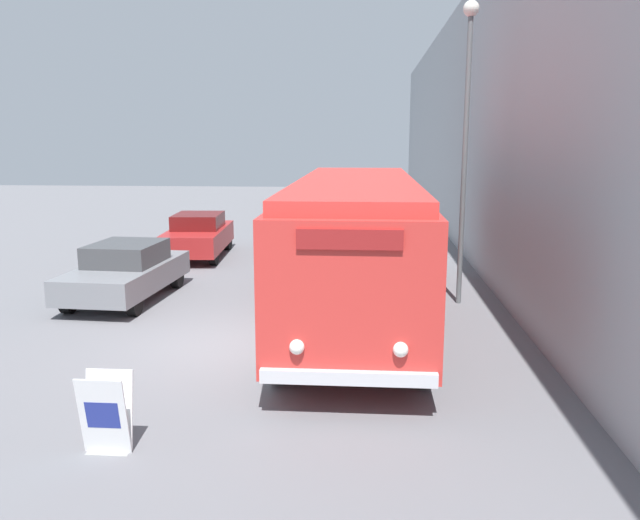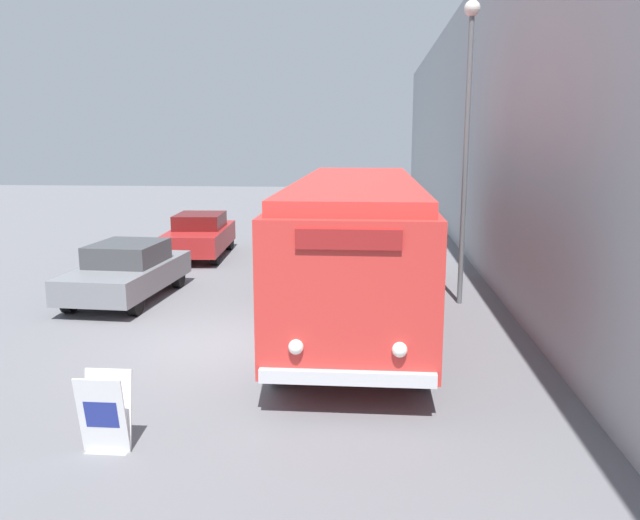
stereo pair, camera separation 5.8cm
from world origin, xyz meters
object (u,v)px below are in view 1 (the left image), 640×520
Objects in this scene: vintage_bus at (356,239)px; parked_car_mid at (198,235)px; sign_board at (106,415)px; streetlamp at (466,115)px; parked_car_near at (126,271)px.

vintage_bus is 2.46× the size of parked_car_mid.
parked_car_mid is (-2.40, 13.31, 0.23)m from sign_board.
parked_car_near is at bearing -178.28° from streetlamp.
vintage_bus is 8.84m from parked_car_mid.
vintage_bus is at bearing -55.35° from parked_car_mid.
vintage_bus is 3.95m from streetlamp.
sign_board is at bearing -83.50° from parked_car_mid.
streetlamp is at bearing 54.64° from sign_board.
streetlamp is (2.51, 1.40, 2.71)m from vintage_bus.
sign_board is at bearing -115.39° from vintage_bus.
vintage_bus reaches higher than parked_car_near.
streetlamp is at bearing -38.29° from parked_car_mid.
sign_board is 0.25× the size of parked_car_mid.
streetlamp is 10.36m from parked_car_mid.
streetlamp is at bearing 5.02° from parked_car_near.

